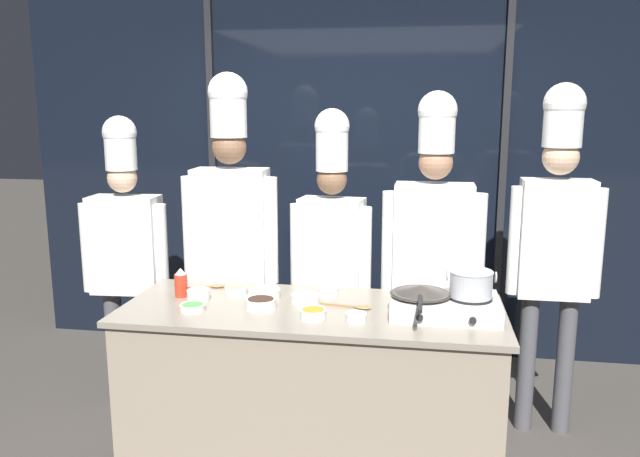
{
  "coord_description": "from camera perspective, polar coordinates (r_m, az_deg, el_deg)",
  "views": [
    {
      "loc": [
        0.52,
        -2.9,
        1.88
      ],
      "look_at": [
        0.0,
        0.25,
        1.25
      ],
      "focal_mm": 35.0,
      "sensor_mm": 36.0,
      "label": 1
    }
  ],
  "objects": [
    {
      "name": "serving_spoon_slotted",
      "position": [
        3.48,
        -9.85,
        -5.23
      ],
      "size": [
        0.25,
        0.12,
        0.02
      ],
      "color": "olive",
      "rests_on": "demo_counter"
    },
    {
      "name": "chef_head",
      "position": [
        4.03,
        -17.31,
        -1.33
      ],
      "size": [
        0.55,
        0.24,
        1.83
      ],
      "rotation": [
        0.0,
        0.0,
        3.21
      ],
      "color": "#4C4C51",
      "rests_on": "ground_plane"
    },
    {
      "name": "prep_bowl_ginger",
      "position": [
        3.26,
        -5.0,
        -5.87
      ],
      "size": [
        0.15,
        0.15,
        0.05
      ],
      "color": "white",
      "rests_on": "demo_counter"
    },
    {
      "name": "chef_pastry",
      "position": [
        3.62,
        10.3,
        -0.96
      ],
      "size": [
        0.58,
        0.24,
        1.97
      ],
      "rotation": [
        0.0,
        0.0,
        3.13
      ],
      "color": "#232326",
      "rests_on": "ground_plane"
    },
    {
      "name": "prep_bowl_scallions",
      "position": [
        3.11,
        -11.57,
        -7.03
      ],
      "size": [
        0.12,
        0.12,
        0.03
      ],
      "color": "white",
      "rests_on": "demo_counter"
    },
    {
      "name": "prep_bowl_mushrooms",
      "position": [
        3.34,
        -7.7,
        -5.57
      ],
      "size": [
        0.12,
        0.12,
        0.05
      ],
      "color": "white",
      "rests_on": "demo_counter"
    },
    {
      "name": "chef_line",
      "position": [
        3.7,
        1.06,
        -1.19
      ],
      "size": [
        0.49,
        0.24,
        1.87
      ],
      "rotation": [
        0.0,
        0.0,
        3.01
      ],
      "color": "#2D3856",
      "rests_on": "ground_plane"
    },
    {
      "name": "window_wall_back",
      "position": [
        4.74,
        3.04,
        4.66
      ],
      "size": [
        5.13,
        0.09,
        2.7
      ],
      "color": "black",
      "rests_on": "ground_plane"
    },
    {
      "name": "prep_bowl_rice",
      "position": [
        2.9,
        3.32,
        -8.05
      ],
      "size": [
        0.1,
        0.1,
        0.04
      ],
      "color": "white",
      "rests_on": "demo_counter"
    },
    {
      "name": "demo_counter",
      "position": [
        3.28,
        -0.74,
        -14.71
      ],
      "size": [
        1.88,
        0.75,
        0.9
      ],
      "color": "gray",
      "rests_on": "ground_plane"
    },
    {
      "name": "squeeze_bottle_chili",
      "position": [
        3.34,
        -12.6,
        -4.89
      ],
      "size": [
        0.07,
        0.07,
        0.15
      ],
      "color": "red",
      "rests_on": "demo_counter"
    },
    {
      "name": "frying_pan",
      "position": [
        3.02,
        9.17,
        -5.61
      ],
      "size": [
        0.29,
        0.5,
        0.04
      ],
      "color": "#38332D",
      "rests_on": "portable_stove"
    },
    {
      "name": "prep_bowl_soy_glaze",
      "position": [
        3.09,
        -5.44,
        -6.76
      ],
      "size": [
        0.16,
        0.16,
        0.05
      ],
      "color": "white",
      "rests_on": "demo_counter"
    },
    {
      "name": "prep_bowl_garlic",
      "position": [
        3.27,
        -11.06,
        -5.92
      ],
      "size": [
        0.12,
        0.12,
        0.06
      ],
      "color": "white",
      "rests_on": "demo_counter"
    },
    {
      "name": "chef_apprentice",
      "position": [
        3.7,
        20.72,
        -0.1
      ],
      "size": [
        0.51,
        0.22,
        2.01
      ],
      "rotation": [
        0.0,
        0.0,
        3.14
      ],
      "color": "#4C4C51",
      "rests_on": "ground_plane"
    },
    {
      "name": "prep_bowl_carrots",
      "position": [
        2.94,
        -0.64,
        -7.73
      ],
      "size": [
        0.13,
        0.13,
        0.05
      ],
      "color": "white",
      "rests_on": "demo_counter"
    },
    {
      "name": "prep_bowl_onion",
      "position": [
        3.29,
        0.77,
        -5.71
      ],
      "size": [
        0.11,
        0.11,
        0.05
      ],
      "color": "white",
      "rests_on": "demo_counter"
    },
    {
      "name": "serving_spoon_solid",
      "position": [
        3.1,
        3.31,
        -7.14
      ],
      "size": [
        0.26,
        0.08,
        0.02
      ],
      "color": "olive",
      "rests_on": "demo_counter"
    },
    {
      "name": "chef_sous",
      "position": [
        3.73,
        -8.12,
        0.68
      ],
      "size": [
        0.57,
        0.24,
        2.07
      ],
      "rotation": [
        0.0,
        0.0,
        3.19
      ],
      "color": "#232326",
      "rests_on": "ground_plane"
    },
    {
      "name": "stock_pot",
      "position": [
        3.02,
        13.65,
        -4.87
      ],
      "size": [
        0.23,
        0.2,
        0.13
      ],
      "color": "#B7BABF",
      "rests_on": "portable_stove"
    },
    {
      "name": "portable_stove",
      "position": [
        3.05,
        11.34,
        -6.93
      ],
      "size": [
        0.51,
        0.37,
        0.1
      ],
      "color": "silver",
      "rests_on": "demo_counter"
    },
    {
      "name": "prep_bowl_chicken",
      "position": [
        3.17,
        -1.35,
        -6.33
      ],
      "size": [
        0.14,
        0.14,
        0.05
      ],
      "color": "white",
      "rests_on": "demo_counter"
    }
  ]
}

